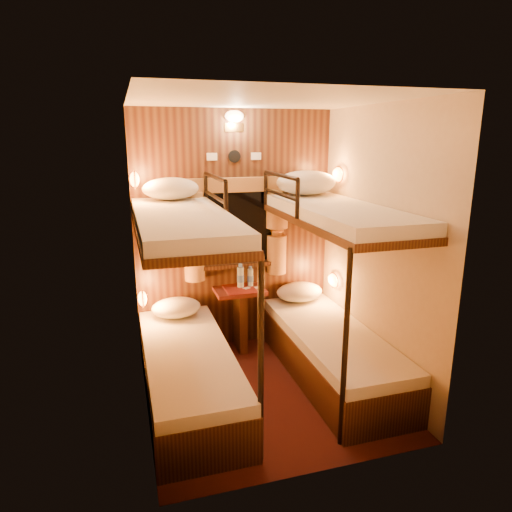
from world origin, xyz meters
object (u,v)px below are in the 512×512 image
object	(u,v)px
bunk_right	(332,319)
table	(240,311)
bunk_left	(187,337)
bottle_left	(240,277)
bottle_right	(250,278)

from	to	relation	value
bunk_right	table	xyz separation A→B (m)	(-0.65, 0.78, -0.14)
bunk_left	bottle_left	xyz separation A→B (m)	(0.67, 0.83, 0.20)
bottle_right	bottle_left	bearing A→B (deg)	-177.61
bottle_left	bunk_left	bearing A→B (deg)	-128.75
bunk_left	bottle_left	size ratio (longest dim) A/B	7.63
bottle_right	bunk_left	bearing A→B (deg)	-132.74
bunk_right	bunk_left	bearing A→B (deg)	180.00
bunk_right	bottle_right	xyz separation A→B (m)	(-0.52, 0.84, 0.18)
table	bottle_right	xyz separation A→B (m)	(0.13, 0.06, 0.33)
bunk_left	bunk_right	distance (m)	1.30
bunk_right	bottle_right	distance (m)	1.00
table	bunk_left	bearing A→B (deg)	-129.67
bunk_left	bottle_right	xyz separation A→B (m)	(0.77, 0.84, 0.18)
bunk_right	bottle_left	size ratio (longest dim) A/B	7.63
bunk_left	bunk_right	bearing A→B (deg)	0.00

